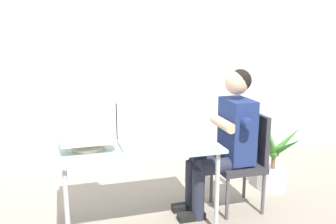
{
  "coord_description": "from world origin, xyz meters",
  "views": [
    {
      "loc": [
        -0.57,
        -2.84,
        1.64
      ],
      "look_at": [
        0.26,
        0.0,
        0.96
      ],
      "focal_mm": 39.4,
      "sensor_mm": 36.0,
      "label": 1
    }
  ],
  "objects_px": {
    "office_chair": "(244,157)",
    "person_seated": "(227,136)",
    "keyboard": "(129,143)",
    "potted_plant": "(273,164)",
    "crt_monitor": "(87,120)",
    "desk": "(138,151)"
  },
  "relations": [
    {
      "from": "office_chair",
      "to": "person_seated",
      "type": "xyz_separation_m",
      "value": [
        -0.18,
        0.0,
        0.21
      ]
    },
    {
      "from": "office_chair",
      "to": "keyboard",
      "type": "bearing_deg",
      "value": -178.58
    },
    {
      "from": "potted_plant",
      "to": "crt_monitor",
      "type": "bearing_deg",
      "value": -170.81
    },
    {
      "from": "desk",
      "to": "person_seated",
      "type": "distance_m",
      "value": 0.81
    },
    {
      "from": "keyboard",
      "to": "potted_plant",
      "type": "bearing_deg",
      "value": 10.79
    },
    {
      "from": "keyboard",
      "to": "crt_monitor",
      "type": "bearing_deg",
      "value": -178.57
    },
    {
      "from": "keyboard",
      "to": "desk",
      "type": "bearing_deg",
      "value": 9.84
    },
    {
      "from": "desk",
      "to": "person_seated",
      "type": "xyz_separation_m",
      "value": [
        0.81,
        0.01,
        0.05
      ]
    },
    {
      "from": "crt_monitor",
      "to": "office_chair",
      "type": "distance_m",
      "value": 1.46
    },
    {
      "from": "desk",
      "to": "keyboard",
      "type": "distance_m",
      "value": 0.1
    },
    {
      "from": "desk",
      "to": "potted_plant",
      "type": "relative_size",
      "value": 1.8
    },
    {
      "from": "potted_plant",
      "to": "office_chair",
      "type": "bearing_deg",
      "value": -150.82
    },
    {
      "from": "desk",
      "to": "potted_plant",
      "type": "xyz_separation_m",
      "value": [
        1.47,
        0.28,
        -0.38
      ]
    },
    {
      "from": "crt_monitor",
      "to": "person_seated",
      "type": "xyz_separation_m",
      "value": [
        1.21,
        0.03,
        -0.24
      ]
    },
    {
      "from": "keyboard",
      "to": "office_chair",
      "type": "distance_m",
      "value": 1.09
    },
    {
      "from": "desk",
      "to": "office_chair",
      "type": "relative_size",
      "value": 1.45
    },
    {
      "from": "desk",
      "to": "person_seated",
      "type": "height_order",
      "value": "person_seated"
    },
    {
      "from": "person_seated",
      "to": "potted_plant",
      "type": "height_order",
      "value": "person_seated"
    },
    {
      "from": "keyboard",
      "to": "office_chair",
      "type": "xyz_separation_m",
      "value": [
        1.06,
        0.03,
        -0.24
      ]
    },
    {
      "from": "desk",
      "to": "crt_monitor",
      "type": "xyz_separation_m",
      "value": [
        -0.4,
        -0.02,
        0.29
      ]
    },
    {
      "from": "person_seated",
      "to": "office_chair",
      "type": "bearing_deg",
      "value": -0.0
    },
    {
      "from": "desk",
      "to": "person_seated",
      "type": "relative_size",
      "value": 1.0
    }
  ]
}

